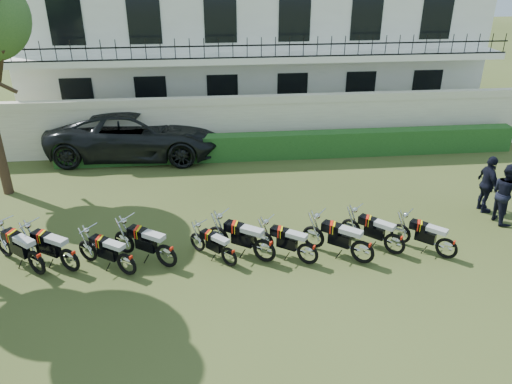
% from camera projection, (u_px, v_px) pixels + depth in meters
% --- Properties ---
extents(ground, '(100.00, 100.00, 0.00)m').
position_uv_depth(ground, '(297.00, 260.00, 13.24)').
color(ground, '#38441B').
rests_on(ground, ground).
extents(perimeter_wall, '(30.00, 0.35, 2.30)m').
position_uv_depth(perimeter_wall, '(263.00, 123.00, 19.88)').
color(perimeter_wall, '#EEE6C8').
rests_on(perimeter_wall, ground).
extents(hedge, '(18.00, 0.60, 1.00)m').
position_uv_depth(hedge, '(290.00, 145.00, 19.55)').
color(hedge, '#1A4017').
rests_on(hedge, ground).
extents(building, '(20.40, 9.60, 7.40)m').
position_uv_depth(building, '(249.00, 35.00, 24.10)').
color(building, white).
rests_on(building, ground).
extents(motorcycle_0, '(1.66, 1.46, 1.15)m').
position_uv_depth(motorcycle_0, '(35.00, 257.00, 12.40)').
color(motorcycle_0, black).
rests_on(motorcycle_0, ground).
extents(motorcycle_1, '(1.77, 1.19, 1.11)m').
position_uv_depth(motorcycle_1, '(69.00, 255.00, 12.53)').
color(motorcycle_1, black).
rests_on(motorcycle_1, ground).
extents(motorcycle_2, '(1.64, 1.15, 1.05)m').
position_uv_depth(motorcycle_2, '(126.00, 259.00, 12.41)').
color(motorcycle_2, black).
rests_on(motorcycle_2, ground).
extents(motorcycle_3, '(1.76, 1.24, 1.12)m').
position_uv_depth(motorcycle_3, '(166.00, 251.00, 12.70)').
color(motorcycle_3, black).
rests_on(motorcycle_3, ground).
extents(motorcycle_4, '(1.24, 1.25, 0.92)m').
position_uv_depth(motorcycle_4, '(229.00, 252.00, 12.79)').
color(motorcycle_4, black).
rests_on(motorcycle_4, ground).
extents(motorcycle_5, '(1.78, 1.24, 1.13)m').
position_uv_depth(motorcycle_5, '(265.00, 245.00, 12.92)').
color(motorcycle_5, black).
rests_on(motorcycle_5, ground).
extents(motorcycle_6, '(1.61, 1.15, 1.03)m').
position_uv_depth(motorcycle_6, '(308.00, 249.00, 12.85)').
color(motorcycle_6, black).
rests_on(motorcycle_6, ground).
extents(motorcycle_7, '(1.69, 1.35, 1.13)m').
position_uv_depth(motorcycle_7, '(363.00, 247.00, 12.86)').
color(motorcycle_7, black).
rests_on(motorcycle_7, ground).
extents(motorcycle_8, '(1.45, 1.40, 1.05)m').
position_uv_depth(motorcycle_8, '(395.00, 239.00, 13.26)').
color(motorcycle_8, black).
rests_on(motorcycle_8, ground).
extents(motorcycle_9, '(1.43, 1.33, 1.02)m').
position_uv_depth(motorcycle_9, '(447.00, 244.00, 13.09)').
color(motorcycle_9, black).
rests_on(motorcycle_9, ground).
extents(suv, '(6.88, 3.55, 1.86)m').
position_uv_depth(suv, '(136.00, 133.00, 19.59)').
color(suv, black).
rests_on(suv, ground).
extents(officer_4, '(0.73, 0.92, 1.85)m').
position_uv_depth(officer_4, '(506.00, 193.00, 14.73)').
color(officer_4, black).
rests_on(officer_4, ground).
extents(officer_5, '(0.49, 1.09, 1.83)m').
position_uv_depth(officer_5, '(488.00, 184.00, 15.33)').
color(officer_5, black).
rests_on(officer_5, ground).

